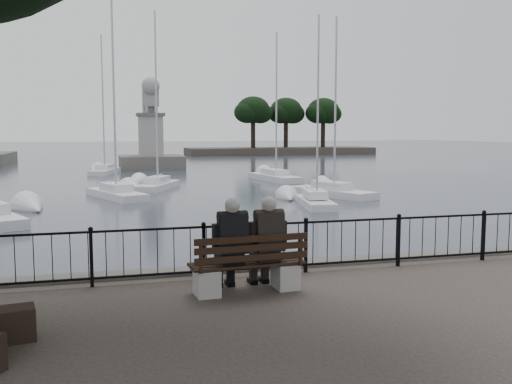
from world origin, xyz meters
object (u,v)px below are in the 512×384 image
object	(u,v)px
lion_monument	(151,146)
bench	(248,272)
person_left	(230,249)
person_right	(266,246)

from	to	relation	value
lion_monument	bench	bearing A→B (deg)	-92.87
bench	person_left	distance (m)	0.50
person_left	person_right	size ratio (longest dim) A/B	1.00
bench	person_right	world-z (taller)	person_right
person_right	lion_monument	distance (m)	48.40
lion_monument	person_right	bearing A→B (deg)	-92.46
person_right	lion_monument	world-z (taller)	lion_monument
bench	person_left	size ratio (longest dim) A/B	1.21
lion_monument	person_left	bearing A→B (deg)	-93.21
person_left	lion_monument	size ratio (longest dim) A/B	0.18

